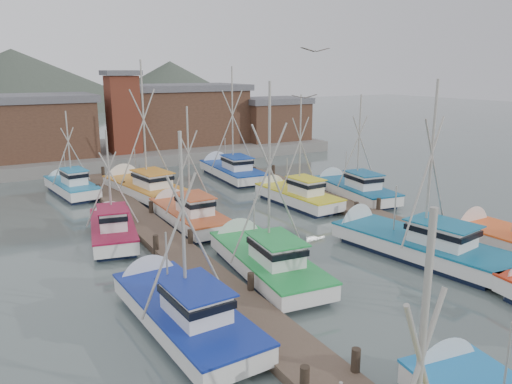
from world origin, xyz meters
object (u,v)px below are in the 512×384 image
boat_4 (262,259)px  boat_12 (143,187)px  lookout_tower (123,111)px  boat_8 (186,214)px

boat_4 → boat_12: bearing=97.1°
boat_4 → boat_12: 18.12m
lookout_tower → boat_8: 23.96m
boat_4 → boat_8: (-0.34, 9.32, -0.01)m
boat_4 → boat_8: bearing=97.4°
lookout_tower → boat_12: bearing=-100.2°
boat_4 → boat_8: size_ratio=1.18×
lookout_tower → boat_8: lookout_tower is taller
boat_8 → lookout_tower: bearing=83.4°
lookout_tower → boat_8: (-2.38, -23.34, -4.87)m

